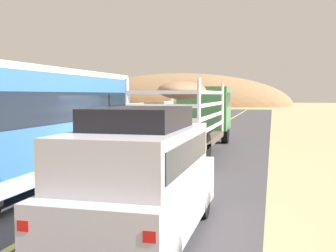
# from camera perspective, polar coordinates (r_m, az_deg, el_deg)

# --- Properties ---
(ground_plane) EXTENTS (240.00, 240.00, 0.00)m
(ground_plane) POSITION_cam_1_polar(r_m,az_deg,el_deg) (11.91, -6.48, -7.94)
(ground_plane) COLOR tan
(road_surface) EXTENTS (8.00, 120.00, 0.02)m
(road_surface) POSITION_cam_1_polar(r_m,az_deg,el_deg) (11.91, -6.48, -7.89)
(road_surface) COLOR #423F44
(road_surface) RESTS_ON ground
(road_centre_line) EXTENTS (0.16, 117.60, 0.00)m
(road_centre_line) POSITION_cam_1_polar(r_m,az_deg,el_deg) (11.91, -6.48, -7.84)
(road_centre_line) COLOR #D8CC4C
(road_centre_line) RESTS_ON road_surface
(suv_near) EXTENTS (1.90, 4.62, 2.29)m
(suv_near) POSITION_cam_1_polar(r_m,az_deg,el_deg) (7.22, -3.84, -6.67)
(suv_near) COLOR silver
(suv_near) RESTS_ON road_surface
(livestock_truck) EXTENTS (2.53, 9.70, 3.02)m
(livestock_truck) POSITION_cam_1_polar(r_m,az_deg,el_deg) (19.58, 4.01, 2.17)
(livestock_truck) COLOR #3F7F4C
(livestock_truck) RESTS_ON road_surface
(bus) EXTENTS (2.54, 10.00, 3.21)m
(bus) POSITION_cam_1_polar(r_m,az_deg,el_deg) (12.05, -18.84, 0.39)
(bus) COLOR #3872C6
(bus) RESTS_ON road_surface
(distant_hill) EXTENTS (48.49, 18.38, 14.15)m
(distant_hill) POSITION_cam_1_polar(r_m,az_deg,el_deg) (90.34, 1.30, 2.74)
(distant_hill) COLOR #8D6E4C
(distant_hill) RESTS_ON ground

